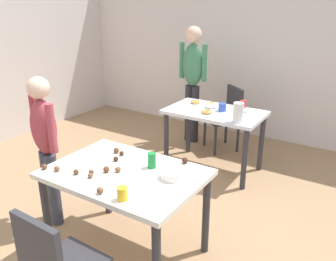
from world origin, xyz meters
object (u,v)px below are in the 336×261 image
at_px(dining_table_near, 125,183).
at_px(person_girl_near, 45,141).
at_px(chair_far_table, 227,114).
at_px(dining_table_far, 214,120).
at_px(pitcher_far, 238,113).
at_px(person_adult_far, 193,74).
at_px(mixing_bowl, 173,174).
at_px(soda_can, 152,160).

relative_size(dining_table_near, person_girl_near, 0.85).
bearing_deg(chair_far_table, person_girl_near, -104.82).
distance_m(dining_table_far, pitcher_far, 0.50).
relative_size(dining_table_near, person_adult_far, 0.72).
bearing_deg(mixing_bowl, pitcher_far, 92.92).
distance_m(dining_table_far, soda_can, 1.64).
bearing_deg(soda_can, dining_table_near, -129.25).
bearing_deg(chair_far_table, dining_table_far, -79.55).
xyz_separation_m(dining_table_near, chair_far_table, (-0.21, 2.46, -0.16)).
bearing_deg(person_adult_far, dining_table_far, -44.77).
distance_m(person_adult_far, mixing_bowl, 2.60).
bearing_deg(dining_table_far, dining_table_near, -87.15).
relative_size(soda_can, pitcher_far, 0.57).
relative_size(dining_table_near, soda_can, 9.67).
xyz_separation_m(mixing_bowl, pitcher_far, (-0.07, 1.43, 0.08)).
distance_m(soda_can, pitcher_far, 1.38).
distance_m(person_girl_near, soda_can, 1.02).
bearing_deg(soda_can, chair_far_table, 98.69).
relative_size(person_girl_near, mixing_bowl, 7.88).
xyz_separation_m(soda_can, pitcher_far, (0.15, 1.37, 0.05)).
distance_m(dining_table_near, soda_can, 0.27).
bearing_deg(person_girl_near, dining_table_near, 1.38).
bearing_deg(chair_far_table, pitcher_far, -61.26).
distance_m(person_girl_near, person_adult_far, 2.47).
bearing_deg(person_adult_far, pitcher_far, -40.83).
bearing_deg(dining_table_far, pitcher_far, -32.61).
bearing_deg(soda_can, person_girl_near, -169.40).
height_order(dining_table_near, soda_can, soda_can).
relative_size(person_girl_near, pitcher_far, 6.47).
bearing_deg(mixing_bowl, person_adult_far, 115.60).
xyz_separation_m(dining_table_near, soda_can, (0.14, 0.17, 0.16)).
bearing_deg(pitcher_far, person_adult_far, 139.17).
relative_size(person_adult_far, pitcher_far, 7.67).
height_order(person_girl_near, mixing_bowl, person_girl_near).
height_order(dining_table_far, soda_can, soda_can).
height_order(chair_far_table, person_girl_near, person_girl_near).
distance_m(dining_table_near, pitcher_far, 1.58).
distance_m(person_girl_near, pitcher_far, 1.95).
bearing_deg(pitcher_far, soda_can, -96.44).
bearing_deg(mixing_bowl, chair_far_table, 103.80).
relative_size(dining_table_near, chair_far_table, 1.36).
bearing_deg(person_adult_far, mixing_bowl, -64.40).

